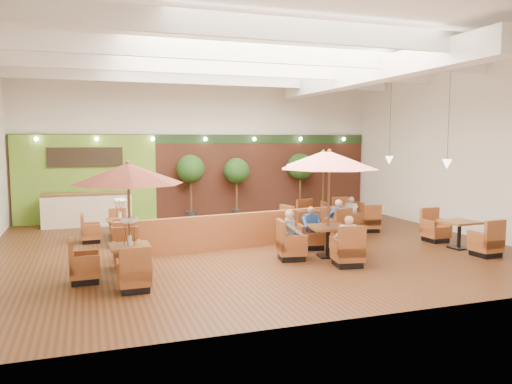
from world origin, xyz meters
name	(u,v)px	position (x,y,z in m)	size (l,w,h in m)	color
room	(247,119)	(0.25, 1.22, 3.63)	(14.04, 14.00, 5.52)	#381E0F
service_counter	(87,209)	(-4.40, 5.10, 0.58)	(3.00, 0.75, 1.18)	beige
booth_divider	(241,230)	(-0.31, -0.02, 0.49)	(7.04, 0.18, 0.98)	brown
table_0	(126,195)	(-3.60, -2.27, 1.85)	(2.45, 2.52, 2.59)	brown
table_1	(326,180)	(1.41, -1.81, 2.00)	(2.69, 2.81, 2.79)	brown
table_2	(323,177)	(2.74, 1.06, 1.84)	(2.77, 2.77, 2.72)	brown
table_3	(113,227)	(-3.69, 2.04, 0.44)	(1.51, 2.25, 1.44)	brown
table_4	(459,235)	(5.40, -2.09, 0.38)	(0.94, 2.66, 0.99)	brown
table_5	(348,218)	(4.13, 1.87, 0.34)	(1.75, 2.55, 0.92)	brown
topiary_0	(191,171)	(-0.67, 5.30, 1.84)	(1.06, 1.06, 2.46)	black
topiary_1	(237,173)	(1.13, 5.30, 1.73)	(1.00, 1.00, 2.32)	black
topiary_2	(300,169)	(3.83, 5.30, 1.84)	(1.06, 1.06, 2.47)	black
diner_0	(348,235)	(1.48, -2.83, 0.75)	(0.39, 0.33, 0.77)	silver
diner_1	(311,223)	(1.48, -0.79, 0.73)	(0.37, 0.31, 0.71)	#2958B1
diner_2	(292,230)	(0.46, -1.81, 0.77)	(0.41, 0.45, 0.82)	slate
diner_3	(337,215)	(2.74, 0.06, 0.75)	(0.41, 0.35, 0.78)	#2958B1
diner_4	(350,210)	(3.74, 1.06, 0.73)	(0.35, 0.39, 0.72)	silver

